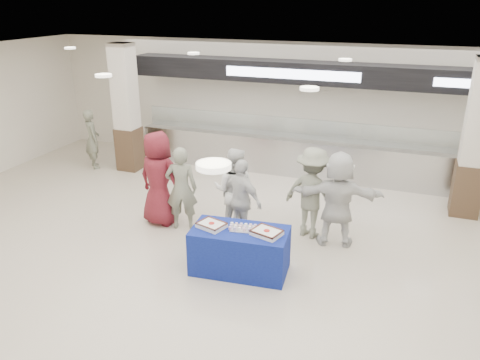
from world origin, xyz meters
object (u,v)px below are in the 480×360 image
at_px(sheet_cake_right, 267,232).
at_px(cupcake_tray, 243,227).
at_px(chef_tall, 234,190).
at_px(soldier_b, 312,193).
at_px(civilian_white, 338,199).
at_px(soldier_bg, 92,139).
at_px(display_table, 240,250).
at_px(soldier_a, 181,188).
at_px(civilian_maroon, 159,179).
at_px(chef_short, 242,200).
at_px(sheet_cake_left, 212,225).

bearing_deg(sheet_cake_right, cupcake_tray, 173.05).
distance_m(chef_tall, soldier_b, 1.46).
distance_m(civilian_white, soldier_bg, 6.94).
xyz_separation_m(display_table, chef_tall, (-0.61, 1.36, 0.45)).
height_order(chef_tall, soldier_bg, chef_tall).
bearing_deg(cupcake_tray, chef_tall, 116.28).
height_order(display_table, soldier_a, soldier_a).
bearing_deg(sheet_cake_right, soldier_b, 77.16).
bearing_deg(civilian_white, sheet_cake_right, 48.34).
relative_size(cupcake_tray, civilian_maroon, 0.23).
height_order(soldier_a, chef_tall, same).
bearing_deg(civilian_white, display_table, 36.84).
height_order(chef_tall, chef_short, chef_tall).
distance_m(cupcake_tray, civilian_white, 1.91).
xyz_separation_m(display_table, civilian_white, (1.31, 1.46, 0.51)).
height_order(chef_short, soldier_bg, soldier_bg).
relative_size(sheet_cake_right, soldier_b, 0.30).
bearing_deg(civilian_white, chef_tall, -8.14).
xyz_separation_m(sheet_cake_left, sheet_cake_right, (0.91, 0.06, 0.00)).
xyz_separation_m(civilian_maroon, chef_short, (1.73, -0.06, -0.17)).
height_order(display_table, sheet_cake_right, sheet_cake_right).
xyz_separation_m(civilian_maroon, chef_tall, (1.47, 0.23, -0.12)).
bearing_deg(soldier_bg, sheet_cake_left, -173.46).
height_order(cupcake_tray, soldier_bg, soldier_bg).
xyz_separation_m(display_table, soldier_b, (0.82, 1.63, 0.49)).
bearing_deg(cupcake_tray, sheet_cake_right, -6.95).
xyz_separation_m(sheet_cake_right, civilian_maroon, (-2.54, 1.13, 0.14)).
distance_m(civilian_maroon, soldier_bg, 3.99).
xyz_separation_m(display_table, soldier_a, (-1.58, 1.08, 0.45)).
height_order(sheet_cake_left, soldier_bg, soldier_bg).
distance_m(display_table, soldier_b, 1.89).
distance_m(chef_tall, civilian_white, 1.93).
bearing_deg(soldier_bg, cupcake_tray, -170.05).
relative_size(cupcake_tray, chef_short, 0.28).
relative_size(chef_tall, civilian_white, 0.93).
bearing_deg(sheet_cake_left, cupcake_tray, 12.40).
bearing_deg(sheet_cake_left, soldier_b, 52.76).
xyz_separation_m(cupcake_tray, chef_tall, (-0.65, 1.31, 0.04)).
bearing_deg(chef_short, civilian_white, -144.14).
bearing_deg(chef_short, cupcake_tray, 133.37).
relative_size(sheet_cake_left, civilian_white, 0.28).
bearing_deg(chef_short, sheet_cake_right, 149.45).
bearing_deg(chef_short, chef_tall, -25.30).
relative_size(soldier_a, chef_tall, 1.00).
bearing_deg(chef_short, sheet_cake_left, 107.11).
height_order(sheet_cake_left, sheet_cake_right, sheet_cake_right).
height_order(display_table, civilian_white, civilian_white).
distance_m(display_table, soldier_a, 1.97).
relative_size(display_table, sheet_cake_left, 3.08).
relative_size(display_table, civilian_maroon, 0.83).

